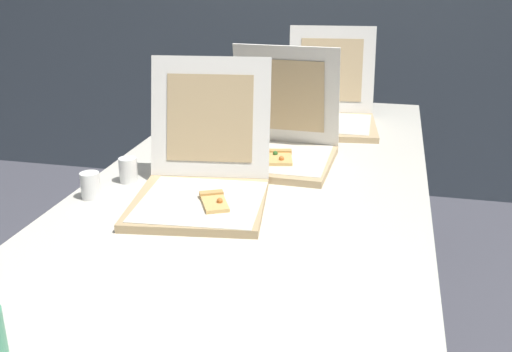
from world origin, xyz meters
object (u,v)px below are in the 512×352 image
(cup_white_near_left, at_px, (90,185))
(cup_white_far, at_px, (233,131))
(table, at_px, (261,190))
(pizza_box_front, at_px, (202,183))
(pizza_box_back, at_px, (330,112))
(cup_white_mid, at_px, (183,151))
(cup_white_near_center, at_px, (128,170))
(pizza_box_middle, at_px, (279,146))

(cup_white_near_left, height_order, cup_white_far, same)
(table, height_order, pizza_box_front, pizza_box_front)
(pizza_box_back, bearing_deg, cup_white_mid, -134.30)
(cup_white_mid, bearing_deg, pizza_box_front, -61.53)
(pizza_box_front, distance_m, cup_white_mid, 0.34)
(cup_white_mid, bearing_deg, pizza_box_back, 52.31)
(table, bearing_deg, cup_white_mid, 164.81)
(pizza_box_back, distance_m, cup_white_near_left, 1.05)
(table, height_order, cup_white_near_center, cup_white_near_center)
(pizza_box_middle, relative_size, cup_white_near_center, 4.93)
(pizza_box_middle, relative_size, cup_white_near_left, 4.93)
(pizza_box_back, distance_m, cup_white_far, 0.43)
(pizza_box_front, distance_m, pizza_box_middle, 0.40)
(cup_white_far, relative_size, cup_white_near_center, 1.00)
(cup_white_near_left, relative_size, cup_white_near_center, 1.00)
(pizza_box_back, bearing_deg, cup_white_near_center, -131.09)
(cup_white_far, xyz_separation_m, cup_white_near_center, (-0.19, -0.47, 0.00))
(pizza_box_front, distance_m, cup_white_far, 0.56)
(table, xyz_separation_m, cup_white_near_left, (-0.42, -0.27, 0.08))
(pizza_box_middle, height_order, pizza_box_back, pizza_box_middle)
(pizza_box_middle, distance_m, cup_white_far, 0.28)
(cup_white_mid, bearing_deg, cup_white_far, 69.38)
(pizza_box_front, xyz_separation_m, pizza_box_back, (0.26, 0.84, 0.00))
(table, height_order, pizza_box_back, pizza_box_back)
(pizza_box_front, bearing_deg, cup_white_near_left, -178.22)
(pizza_box_middle, bearing_deg, pizza_box_back, 78.47)
(pizza_box_middle, relative_size, cup_white_far, 4.93)
(pizza_box_middle, xyz_separation_m, cup_white_far, (-0.21, 0.19, -0.02))
(pizza_box_middle, distance_m, cup_white_mid, 0.31)
(table, distance_m, cup_white_far, 0.39)
(pizza_box_back, height_order, cup_white_mid, pizza_box_back)
(cup_white_mid, xyz_separation_m, cup_white_near_left, (-0.15, -0.35, 0.00))
(pizza_box_middle, distance_m, cup_white_near_left, 0.62)
(pizza_box_middle, relative_size, pizza_box_back, 0.77)
(table, xyz_separation_m, pizza_box_back, (0.14, 0.62, 0.10))
(pizza_box_back, xyz_separation_m, cup_white_near_left, (-0.57, -0.89, -0.02))
(table, bearing_deg, pizza_box_back, 77.11)
(cup_white_mid, distance_m, cup_white_far, 0.28)
(pizza_box_front, relative_size, cup_white_far, 6.51)
(pizza_box_back, distance_m, cup_white_near_center, 0.91)
(cup_white_mid, bearing_deg, cup_white_near_left, -112.86)
(pizza_box_front, height_order, cup_white_near_center, pizza_box_front)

